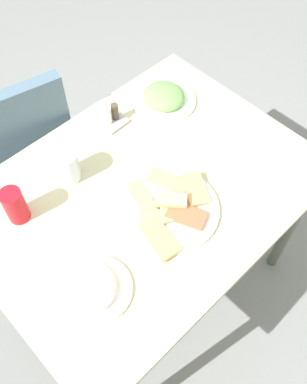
{
  "coord_description": "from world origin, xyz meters",
  "views": [
    {
      "loc": [
        -0.52,
        -0.58,
        1.86
      ],
      "look_at": [
        -0.0,
        -0.04,
        0.77
      ],
      "focal_mm": 39.78,
      "sensor_mm": 36.0,
      "label": 1
    }
  ],
  "objects_px": {
    "pide_platter": "(169,209)",
    "salad_plate_greens": "(164,97)",
    "fork": "(274,178)",
    "drinking_glass": "(67,166)",
    "salad_plate_rice": "(96,287)",
    "paper_napkin": "(270,176)",
    "soda_can": "(15,205)",
    "dining_chair": "(20,152)",
    "condiment_caddy": "(112,118)",
    "dining_table": "(145,203)",
    "spoon": "(265,172)"
  },
  "relations": [
    {
      "from": "dining_chair",
      "to": "drinking_glass",
      "type": "bearing_deg",
      "value": -91.23
    },
    {
      "from": "dining_chair",
      "to": "drinking_glass",
      "type": "xyz_separation_m",
      "value": [
        -0.01,
        -0.4,
        0.28
      ]
    },
    {
      "from": "dining_table",
      "to": "soda_can",
      "type": "xyz_separation_m",
      "value": [
        -0.34,
        0.19,
        0.15
      ]
    },
    {
      "from": "dining_chair",
      "to": "fork",
      "type": "bearing_deg",
      "value": -61.89
    },
    {
      "from": "dining_chair",
      "to": "salad_plate_greens",
      "type": "xyz_separation_m",
      "value": [
        0.46,
        -0.36,
        0.24
      ]
    },
    {
      "from": "pide_platter",
      "to": "soda_can",
      "type": "relative_size",
      "value": 2.66
    },
    {
      "from": "pide_platter",
      "to": "spoon",
      "type": "xyz_separation_m",
      "value": [
        0.33,
        -0.12,
        -0.01
      ]
    },
    {
      "from": "drinking_glass",
      "to": "salad_plate_rice",
      "type": "bearing_deg",
      "value": -117.17
    },
    {
      "from": "condiment_caddy",
      "to": "salad_plate_greens",
      "type": "bearing_deg",
      "value": -13.85
    },
    {
      "from": "salad_plate_greens",
      "to": "drinking_glass",
      "type": "relative_size",
      "value": 2.14
    },
    {
      "from": "paper_napkin",
      "to": "condiment_caddy",
      "type": "distance_m",
      "value": 0.58
    },
    {
      "from": "pide_platter",
      "to": "salad_plate_greens",
      "type": "distance_m",
      "value": 0.48
    },
    {
      "from": "pide_platter",
      "to": "dining_table",
      "type": "bearing_deg",
      "value": 89.29
    },
    {
      "from": "fork",
      "to": "spoon",
      "type": "height_order",
      "value": "same"
    },
    {
      "from": "dining_chair",
      "to": "salad_plate_greens",
      "type": "relative_size",
      "value": 3.79
    },
    {
      "from": "dining_table",
      "to": "fork",
      "type": "xyz_separation_m",
      "value": [
        0.33,
        -0.27,
        0.09
      ]
    },
    {
      "from": "pide_platter",
      "to": "condiment_caddy",
      "type": "relative_size",
      "value": 3.5
    },
    {
      "from": "dining_chair",
      "to": "condiment_caddy",
      "type": "relative_size",
      "value": 9.79
    },
    {
      "from": "fork",
      "to": "condiment_caddy",
      "type": "relative_size",
      "value": 2.02
    },
    {
      "from": "soda_can",
      "to": "dining_table",
      "type": "bearing_deg",
      "value": -28.99
    },
    {
      "from": "salad_plate_rice",
      "to": "dining_chair",
      "type": "bearing_deg",
      "value": 75.72
    },
    {
      "from": "dining_chair",
      "to": "spoon",
      "type": "relative_size",
      "value": 4.91
    },
    {
      "from": "paper_napkin",
      "to": "pide_platter",
      "type": "bearing_deg",
      "value": 157.65
    },
    {
      "from": "pide_platter",
      "to": "drinking_glass",
      "type": "distance_m",
      "value": 0.35
    },
    {
      "from": "paper_napkin",
      "to": "spoon",
      "type": "distance_m",
      "value": 0.02
    },
    {
      "from": "drinking_glass",
      "to": "paper_napkin",
      "type": "distance_m",
      "value": 0.66
    },
    {
      "from": "dining_table",
      "to": "drinking_glass",
      "type": "distance_m",
      "value": 0.29
    },
    {
      "from": "dining_table",
      "to": "salad_plate_rice",
      "type": "distance_m",
      "value": 0.38
    },
    {
      "from": "soda_can",
      "to": "salad_plate_greens",
      "type": "bearing_deg",
      "value": 4.14
    },
    {
      "from": "dining_table",
      "to": "paper_napkin",
      "type": "xyz_separation_m",
      "value": [
        0.33,
        -0.25,
        0.09
      ]
    },
    {
      "from": "pide_platter",
      "to": "drinking_glass",
      "type": "bearing_deg",
      "value": 114.18
    },
    {
      "from": "salad_plate_greens",
      "to": "soda_can",
      "type": "relative_size",
      "value": 1.97
    },
    {
      "from": "salad_plate_greens",
      "to": "spoon",
      "type": "bearing_deg",
      "value": -89.47
    },
    {
      "from": "salad_plate_rice",
      "to": "soda_can",
      "type": "relative_size",
      "value": 1.65
    },
    {
      "from": "soda_can",
      "to": "fork",
      "type": "distance_m",
      "value": 0.81
    },
    {
      "from": "paper_napkin",
      "to": "spoon",
      "type": "relative_size",
      "value": 0.86
    },
    {
      "from": "salad_plate_rice",
      "to": "fork",
      "type": "distance_m",
      "value": 0.67
    },
    {
      "from": "drinking_glass",
      "to": "paper_napkin",
      "type": "height_order",
      "value": "drinking_glass"
    },
    {
      "from": "salad_plate_greens",
      "to": "fork",
      "type": "height_order",
      "value": "salad_plate_greens"
    },
    {
      "from": "pide_platter",
      "to": "spoon",
      "type": "relative_size",
      "value": 1.76
    },
    {
      "from": "dining_chair",
      "to": "condiment_caddy",
      "type": "xyz_separation_m",
      "value": [
        0.25,
        -0.31,
        0.25
      ]
    },
    {
      "from": "pide_platter",
      "to": "paper_napkin",
      "type": "height_order",
      "value": "pide_platter"
    },
    {
      "from": "dining_table",
      "to": "drinking_glass",
      "type": "bearing_deg",
      "value": 125.1
    },
    {
      "from": "salad_plate_rice",
      "to": "soda_can",
      "type": "bearing_deg",
      "value": 92.62
    },
    {
      "from": "dining_table",
      "to": "condiment_caddy",
      "type": "relative_size",
      "value": 11.77
    },
    {
      "from": "dining_table",
      "to": "salad_plate_greens",
      "type": "relative_size",
      "value": 4.56
    },
    {
      "from": "pide_platter",
      "to": "spoon",
      "type": "distance_m",
      "value": 0.35
    },
    {
      "from": "pide_platter",
      "to": "fork",
      "type": "xyz_separation_m",
      "value": [
        0.33,
        -0.15,
        -0.01
      ]
    },
    {
      "from": "pide_platter",
      "to": "paper_napkin",
      "type": "relative_size",
      "value": 2.03
    },
    {
      "from": "fork",
      "to": "dining_table",
      "type": "bearing_deg",
      "value": 162.32
    }
  ]
}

